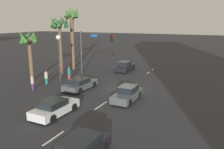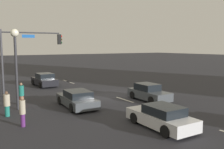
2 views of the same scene
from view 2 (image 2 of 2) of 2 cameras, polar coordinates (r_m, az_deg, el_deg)
ground_plane at (r=22.34m, az=-0.30°, el=-4.94°), size 220.00×220.00×0.00m
lane_stripe_2 at (r=17.95m, az=9.44°, el=-7.92°), size 2.19×0.14×0.01m
lane_stripe_3 at (r=20.56m, az=2.97°, el=-5.96°), size 2.48×0.14×0.01m
lane_stripe_4 at (r=30.72m, az=-9.87°, el=-1.83°), size 2.41×0.14×0.01m
lane_stripe_5 at (r=31.92m, az=-10.78°, el=-1.53°), size 2.27×0.14×0.01m
car_1 at (r=28.55m, az=-15.71°, el=-1.28°), size 4.25×2.06×1.47m
car_2 at (r=20.48m, az=8.66°, el=-4.28°), size 4.02×1.85×1.39m
car_3 at (r=18.26m, az=-8.28°, el=-5.77°), size 4.45×2.14×1.26m
car_4 at (r=13.85m, az=11.61°, el=-9.84°), size 4.26×1.99×1.28m
traffic_signal at (r=23.27m, az=-20.09°, el=5.29°), size 0.96×5.42×5.99m
streetlamp at (r=18.17m, az=-21.88°, el=4.73°), size 0.56×0.56×5.70m
pedestrian_1 at (r=14.52m, az=-20.43°, el=-8.04°), size 0.46×0.46×1.74m
pedestrian_2 at (r=19.70m, az=-20.66°, el=-4.26°), size 0.48×0.48×1.75m
pedestrian_3 at (r=16.99m, az=-23.63°, el=-6.28°), size 0.55×0.55×1.65m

